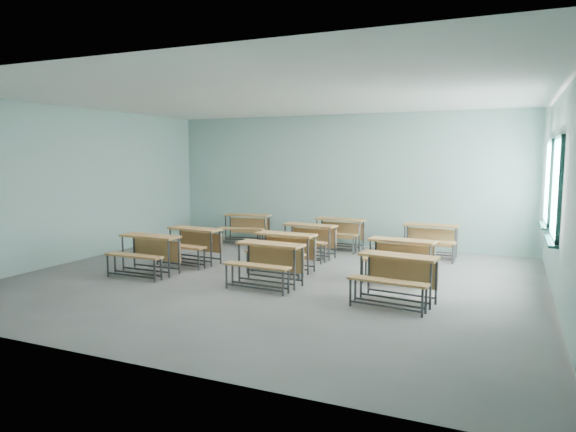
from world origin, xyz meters
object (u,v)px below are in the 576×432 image
desk_unit_r1c1 (283,246)px  desk_unit_r2c1 (308,236)px  desk_unit_r1c0 (192,240)px  desk_unit_r3c0 (246,224)px  desk_unit_r1c2 (400,254)px  desk_unit_r0c1 (267,258)px  desk_unit_r0c2 (396,272)px  desk_unit_r3c2 (430,236)px  desk_unit_r0c0 (147,249)px  desk_unit_r3c1 (338,229)px

desk_unit_r1c1 → desk_unit_r2c1: (-0.05, 1.39, 0.00)m
desk_unit_r1c0 → desk_unit_r3c0: bearing=99.2°
desk_unit_r1c0 → desk_unit_r1c2: same height
desk_unit_r0c1 → desk_unit_r1c1: size_ratio=1.01×
desk_unit_r0c2 → desk_unit_r3c2: bearing=97.7°
desk_unit_r0c0 → desk_unit_r0c2: same height
desk_unit_r0c1 → desk_unit_r1c1: (-0.20, 1.12, 0.00)m
desk_unit_r2c1 → desk_unit_r3c1: same height
desk_unit_r3c0 → desk_unit_r3c1: bearing=-5.5°
desk_unit_r0c1 → desk_unit_r1c1: 1.13m
desk_unit_r0c0 → desk_unit_r3c2: 5.88m
desk_unit_r0c0 → desk_unit_r0c1: size_ratio=0.97×
desk_unit_r3c1 → desk_unit_r3c0: bearing=-175.1°
desk_unit_r1c2 → desk_unit_r3c1: 3.17m
desk_unit_r1c0 → desk_unit_r2c1: size_ratio=1.00×
desk_unit_r2c1 → desk_unit_r0c1: bearing=-78.9°
desk_unit_r1c2 → desk_unit_r3c1: size_ratio=1.02×
desk_unit_r0c1 → desk_unit_r1c2: size_ratio=0.99×
desk_unit_r1c0 → desk_unit_r3c1: bearing=56.1°
desk_unit_r0c1 → desk_unit_r3c0: bearing=126.3°
desk_unit_r0c2 → desk_unit_r1c0: (-4.43, 1.22, 0.00)m
desk_unit_r0c0 → desk_unit_r0c1: bearing=3.5°
desk_unit_r3c0 → desk_unit_r3c1: 2.41m
desk_unit_r1c2 → desk_unit_r1c0: bearing=-172.5°
desk_unit_r2c1 → desk_unit_r3c0: (-2.13, 1.16, 0.00)m
desk_unit_r3c1 → desk_unit_r0c1: bearing=-87.9°
desk_unit_r0c0 → desk_unit_r0c2: size_ratio=0.94×
desk_unit_r0c1 → desk_unit_r3c2: same height
desk_unit_r2c1 → desk_unit_r3c0: 2.42m
desk_unit_r0c2 → desk_unit_r1c0: bearing=171.5°
desk_unit_r2c1 → desk_unit_r3c2: same height
desk_unit_r3c1 → desk_unit_r1c2: bearing=-49.6°
desk_unit_r0c2 → desk_unit_r1c2: same height
desk_unit_r1c1 → desk_unit_r0c2: bearing=-25.7°
desk_unit_r0c0 → desk_unit_r3c1: same height
desk_unit_r2c1 → desk_unit_r3c0: size_ratio=0.98×
desk_unit_r0c0 → desk_unit_r3c1: bearing=58.5°
desk_unit_r1c0 → desk_unit_r3c0: (-0.16, 2.63, 0.00)m
desk_unit_r0c2 → desk_unit_r3c0: same height
desk_unit_r0c1 → desk_unit_r3c2: size_ratio=1.03×
desk_unit_r1c1 → desk_unit_r3c0: (-2.18, 2.55, 0.00)m
desk_unit_r0c0 → desk_unit_r1c1: bearing=29.8°
desk_unit_r0c1 → desk_unit_r1c2: bearing=35.8°
desk_unit_r0c0 → desk_unit_r1c0: (0.20, 1.16, 0.00)m
desk_unit_r2c1 → desk_unit_r3c1: 1.29m
desk_unit_r1c1 → desk_unit_r3c2: same height
desk_unit_r0c0 → desk_unit_r1c1: (2.22, 1.23, 0.00)m
desk_unit_r2c1 → desk_unit_r3c0: same height
desk_unit_r0c0 → desk_unit_r3c0: 3.79m
desk_unit_r0c0 → desk_unit_r3c0: size_ratio=0.93×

